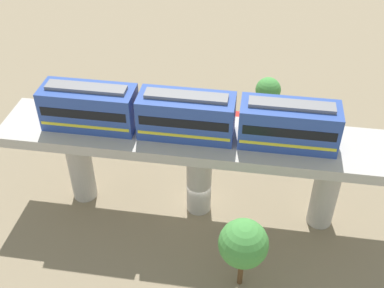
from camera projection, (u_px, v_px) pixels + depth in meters
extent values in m
plane|color=#84755B|center=(199.00, 207.00, 38.10)|extent=(120.00, 120.00, 0.00)
cylinder|color=#B7B2AA|center=(326.00, 190.00, 34.97)|extent=(1.90, 1.90, 6.46)
cylinder|color=#B7B2AA|center=(199.00, 177.00, 36.10)|extent=(1.90, 1.90, 6.46)
cylinder|color=#B7B2AA|center=(80.00, 165.00, 37.23)|extent=(1.90, 1.90, 6.46)
cube|color=#B7B2AA|center=(200.00, 139.00, 33.86)|extent=(5.20, 28.85, 0.80)
cube|color=#2D4CA5|center=(289.00, 125.00, 31.96)|extent=(2.60, 6.60, 3.00)
cube|color=black|center=(289.00, 122.00, 31.80)|extent=(2.64, 6.07, 0.70)
cube|color=yellow|center=(287.00, 134.00, 32.42)|extent=(2.64, 6.34, 0.24)
cube|color=slate|center=(292.00, 105.00, 30.96)|extent=(1.10, 5.61, 0.24)
cube|color=#2D4CA5|center=(186.00, 116.00, 32.80)|extent=(2.60, 6.60, 3.00)
cube|color=black|center=(186.00, 113.00, 32.64)|extent=(2.64, 6.07, 0.70)
cube|color=yellow|center=(187.00, 125.00, 33.26)|extent=(2.64, 6.34, 0.24)
cube|color=slate|center=(186.00, 96.00, 31.79)|extent=(1.10, 5.61, 0.24)
cube|color=#2D4CA5|center=(89.00, 107.00, 33.63)|extent=(2.60, 6.60, 3.00)
cube|color=black|center=(89.00, 104.00, 33.48)|extent=(2.64, 6.07, 0.70)
cube|color=yellow|center=(91.00, 116.00, 34.10)|extent=(2.64, 6.34, 0.24)
cube|color=slate|center=(86.00, 88.00, 32.63)|extent=(1.10, 5.61, 0.24)
cube|color=black|center=(272.00, 144.00, 43.67)|extent=(2.55, 4.46, 1.00)
cube|color=black|center=(271.00, 136.00, 43.14)|extent=(2.04, 2.56, 0.76)
cube|color=white|center=(138.00, 131.00, 45.30)|extent=(1.84, 4.22, 1.00)
cube|color=black|center=(136.00, 123.00, 44.77)|extent=(1.66, 2.32, 0.76)
cube|color=red|center=(221.00, 118.00, 46.90)|extent=(2.18, 4.35, 1.00)
cube|color=black|center=(220.00, 111.00, 46.38)|extent=(1.85, 2.44, 0.76)
cylinder|color=brown|center=(241.00, 268.00, 31.55)|extent=(0.36, 0.36, 3.13)
sphere|color=#479342|center=(243.00, 244.00, 30.04)|extent=(3.22, 3.22, 3.22)
cylinder|color=brown|center=(266.00, 106.00, 47.52)|extent=(0.36, 0.36, 2.29)
sphere|color=#479342|center=(268.00, 90.00, 46.39)|extent=(2.48, 2.48, 2.48)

